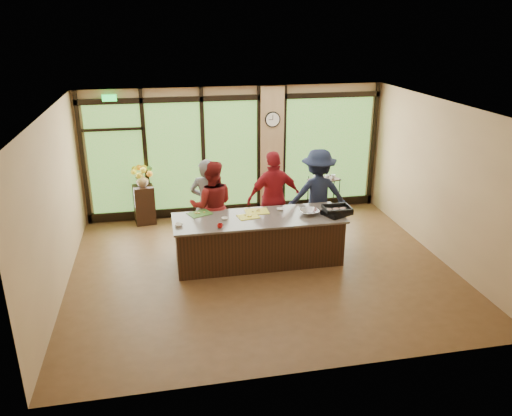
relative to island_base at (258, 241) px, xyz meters
name	(u,v)px	position (x,y,z in m)	size (l,w,h in m)	color
floor	(262,268)	(0.00, -0.30, -0.44)	(7.00, 7.00, 0.00)	#54371D
ceiling	(262,108)	(0.00, -0.30, 2.56)	(7.00, 7.00, 0.00)	silver
back_wall	(235,152)	(0.00, 2.70, 1.06)	(7.00, 7.00, 0.00)	tan
left_wall	(54,206)	(-3.50, -0.30, 1.06)	(6.00, 6.00, 0.00)	tan
right_wall	(442,181)	(3.50, -0.30, 1.06)	(6.00, 6.00, 0.00)	tan
window_wall	(243,156)	(0.16, 2.65, 0.95)	(6.90, 0.12, 3.00)	tan
island_base	(258,241)	(0.00, 0.00, 0.00)	(3.10, 1.00, 0.88)	black
countertop	(258,218)	(0.00, 0.00, 0.46)	(3.20, 1.10, 0.04)	#70645C
wall_clock	(273,119)	(0.85, 2.57, 1.81)	(0.36, 0.04, 0.36)	black
cook_left	(207,204)	(-0.87, 0.87, 0.49)	(0.68, 0.45, 1.86)	slate
cook_midleft	(212,206)	(-0.79, 0.78, 0.48)	(0.89, 0.70, 1.84)	maroon
cook_midright	(274,198)	(0.49, 0.82, 0.54)	(1.14, 0.48, 1.95)	maroon
cook_right	(318,195)	(1.43, 0.86, 0.53)	(1.25, 0.72, 1.94)	#171E34
roasting_pan	(337,212)	(1.49, -0.16, 0.52)	(0.50, 0.39, 0.09)	black
mixing_bowl	(309,212)	(0.98, -0.05, 0.52)	(0.36, 0.36, 0.09)	silver
cutting_board_left	(200,214)	(-1.06, 0.39, 0.49)	(0.42, 0.31, 0.01)	#47812F
cutting_board_center	(257,211)	(0.02, 0.28, 0.49)	(0.44, 0.33, 0.01)	yellow
cutting_board_right	(248,217)	(-0.19, 0.05, 0.49)	(0.38, 0.29, 0.01)	yellow
prep_bowl_near	(179,225)	(-1.49, -0.15, 0.50)	(0.15, 0.15, 0.05)	white
prep_bowl_mid	(225,218)	(-0.64, 0.01, 0.50)	(0.12, 0.12, 0.04)	white
prep_bowl_far	(280,209)	(0.49, 0.29, 0.50)	(0.14, 0.14, 0.03)	white
red_ramekin	(220,226)	(-0.77, -0.37, 0.52)	(0.10, 0.10, 0.08)	#AB1111
flower_stand	(144,204)	(-2.16, 2.45, 0.00)	(0.44, 0.44, 0.88)	black
flower_vase	(142,180)	(-2.16, 2.45, 0.59)	(0.28, 0.28, 0.30)	#8D714D
bar_cart	(323,191)	(2.02, 2.18, 0.14)	(0.79, 0.59, 0.97)	black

